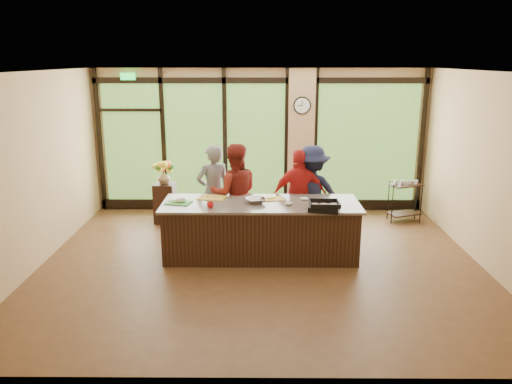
{
  "coord_description": "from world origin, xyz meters",
  "views": [
    {
      "loc": [
        -0.02,
        -7.46,
        3.18
      ],
      "look_at": [
        -0.08,
        0.4,
        1.07
      ],
      "focal_mm": 35.0,
      "sensor_mm": 36.0,
      "label": 1
    }
  ],
  "objects_px": {
    "flower_stand": "(165,203)",
    "cook_left": "(213,192)",
    "island_base": "(261,231)",
    "cook_right": "(311,193)",
    "bar_cart": "(405,197)",
    "roasting_pan": "(324,208)"
  },
  "relations": [
    {
      "from": "island_base",
      "to": "bar_cart",
      "type": "height_order",
      "value": "island_base"
    },
    {
      "from": "island_base",
      "to": "cook_left",
      "type": "distance_m",
      "value": 1.26
    },
    {
      "from": "flower_stand",
      "to": "cook_left",
      "type": "bearing_deg",
      "value": -37.96
    },
    {
      "from": "cook_right",
      "to": "flower_stand",
      "type": "xyz_separation_m",
      "value": [
        -2.81,
        0.92,
        -0.46
      ]
    },
    {
      "from": "bar_cart",
      "to": "cook_right",
      "type": "bearing_deg",
      "value": -173.07
    },
    {
      "from": "cook_right",
      "to": "roasting_pan",
      "type": "bearing_deg",
      "value": 93.57
    },
    {
      "from": "roasting_pan",
      "to": "island_base",
      "type": "bearing_deg",
      "value": 170.01
    },
    {
      "from": "bar_cart",
      "to": "roasting_pan",
      "type": "bearing_deg",
      "value": -149.95
    },
    {
      "from": "island_base",
      "to": "flower_stand",
      "type": "distance_m",
      "value": 2.6
    },
    {
      "from": "roasting_pan",
      "to": "bar_cart",
      "type": "distance_m",
      "value": 3.03
    },
    {
      "from": "cook_left",
      "to": "flower_stand",
      "type": "height_order",
      "value": "cook_left"
    },
    {
      "from": "island_base",
      "to": "bar_cart",
      "type": "xyz_separation_m",
      "value": [
        2.89,
        1.86,
        0.07
      ]
    },
    {
      "from": "flower_stand",
      "to": "bar_cart",
      "type": "distance_m",
      "value": 4.8
    },
    {
      "from": "flower_stand",
      "to": "bar_cart",
      "type": "height_order",
      "value": "bar_cart"
    },
    {
      "from": "cook_right",
      "to": "bar_cart",
      "type": "height_order",
      "value": "cook_right"
    },
    {
      "from": "island_base",
      "to": "cook_left",
      "type": "xyz_separation_m",
      "value": [
        -0.84,
        0.84,
        0.43
      ]
    },
    {
      "from": "island_base",
      "to": "cook_right",
      "type": "bearing_deg",
      "value": 42.99
    },
    {
      "from": "cook_left",
      "to": "cook_right",
      "type": "bearing_deg",
      "value": 155.56
    },
    {
      "from": "cook_left",
      "to": "bar_cart",
      "type": "bearing_deg",
      "value": 170.5
    },
    {
      "from": "cook_left",
      "to": "island_base",
      "type": "bearing_deg",
      "value": 110.45
    },
    {
      "from": "cook_left",
      "to": "flower_stand",
      "type": "distance_m",
      "value": 1.49
    },
    {
      "from": "cook_right",
      "to": "bar_cart",
      "type": "xyz_separation_m",
      "value": [
        1.98,
        1.01,
        -0.35
      ]
    }
  ]
}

